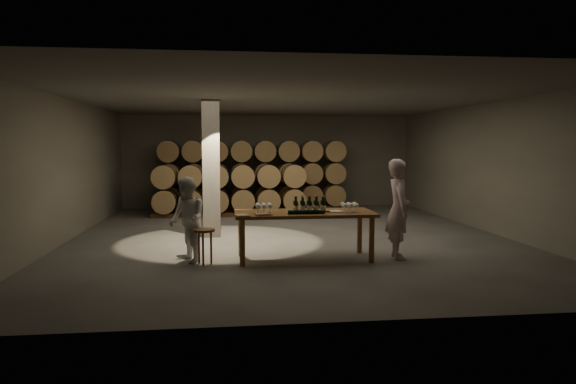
{
  "coord_description": "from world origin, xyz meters",
  "views": [
    {
      "loc": [
        -1.44,
        -11.94,
        2.13
      ],
      "look_at": [
        -0.08,
        -0.55,
        1.1
      ],
      "focal_mm": 32.0,
      "sensor_mm": 36.0,
      "label": 1
    }
  ],
  "objects": [
    {
      "name": "stool",
      "position": [
        -1.86,
        -2.7,
        0.52
      ],
      "size": [
        0.38,
        0.38,
        0.64
      ],
      "rotation": [
        0.0,
        0.0,
        -0.14
      ],
      "color": "#54351D",
      "rests_on": "ground"
    },
    {
      "name": "tasting_table",
      "position": [
        0.0,
        -2.5,
        0.8
      ],
      "size": [
        2.6,
        1.1,
        0.9
      ],
      "color": "brown",
      "rests_on": "ground"
    },
    {
      "name": "room",
      "position": [
        -1.8,
        0.2,
        1.6
      ],
      "size": [
        12.0,
        12.0,
        12.0
      ],
      "color": "#4A4745",
      "rests_on": "ground"
    },
    {
      "name": "notebook_near",
      "position": [
        -0.82,
        -2.88,
        0.92
      ],
      "size": [
        0.26,
        0.22,
        0.03
      ],
      "primitive_type": "cube",
      "rotation": [
        0.0,
        0.0,
        0.2
      ],
      "color": "olive",
      "rests_on": "tasting_table"
    },
    {
      "name": "plate",
      "position": [
        0.57,
        -2.56,
        0.91
      ],
      "size": [
        0.31,
        0.31,
        0.02
      ],
      "primitive_type": "cylinder",
      "color": "silver",
      "rests_on": "tasting_table"
    },
    {
      "name": "person_man",
      "position": [
        1.78,
        -2.63,
        0.94
      ],
      "size": [
        0.51,
        0.73,
        1.89
      ],
      "primitive_type": "imported",
      "rotation": [
        0.0,
        0.0,
        1.48
      ],
      "color": "beige",
      "rests_on": "ground"
    },
    {
      "name": "glass_cluster_right",
      "position": [
        0.84,
        -2.62,
        1.03
      ],
      "size": [
        0.31,
        0.31,
        0.18
      ],
      "color": "silver",
      "rests_on": "tasting_table"
    },
    {
      "name": "barrel_stack_back",
      "position": [
        -0.57,
        5.2,
        1.2
      ],
      "size": [
        6.26,
        0.95,
        2.31
      ],
      "color": "#54351D",
      "rests_on": "ground"
    },
    {
      "name": "notebook_corner",
      "position": [
        -1.18,
        -2.94,
        0.91
      ],
      "size": [
        0.28,
        0.33,
        0.02
      ],
      "primitive_type": "cube",
      "rotation": [
        0.0,
        0.0,
        0.21
      ],
      "color": "olive",
      "rests_on": "tasting_table"
    },
    {
      "name": "barrel_stack_front",
      "position": [
        -1.35,
        3.8,
        0.83
      ],
      "size": [
        4.7,
        0.95,
        1.57
      ],
      "color": "#54351D",
      "rests_on": "ground"
    },
    {
      "name": "person_woman",
      "position": [
        -2.17,
        -2.48,
        0.79
      ],
      "size": [
        0.88,
        0.95,
        1.57
      ],
      "primitive_type": "imported",
      "rotation": [
        0.0,
        0.0,
        -1.11
      ],
      "color": "silver",
      "rests_on": "ground"
    },
    {
      "name": "lying_bottles",
      "position": [
        -0.0,
        -2.81,
        0.94
      ],
      "size": [
        0.77,
        0.08,
        0.08
      ],
      "color": "black",
      "rests_on": "tasting_table"
    },
    {
      "name": "bottle_cluster",
      "position": [
        0.1,
        -2.49,
        1.01
      ],
      "size": [
        0.6,
        0.23,
        0.3
      ],
      "color": "black",
      "rests_on": "tasting_table"
    },
    {
      "name": "pen",
      "position": [
        -0.71,
        -2.94,
        0.91
      ],
      "size": [
        0.15,
        0.06,
        0.01
      ],
      "primitive_type": "cylinder",
      "rotation": [
        0.0,
        1.57,
        -0.31
      ],
      "color": "black",
      "rests_on": "tasting_table"
    },
    {
      "name": "glass_cluster_left",
      "position": [
        -0.77,
        -2.59,
        1.03
      ],
      "size": [
        0.31,
        0.31,
        0.18
      ],
      "color": "silver",
      "rests_on": "tasting_table"
    }
  ]
}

